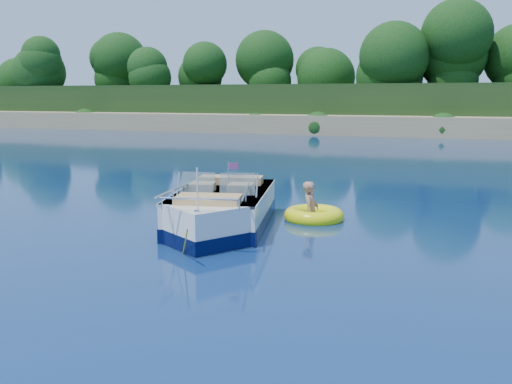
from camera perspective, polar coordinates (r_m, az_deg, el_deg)
ground at (r=10.20m, az=-2.17°, el=-7.84°), size 160.00×160.00×0.00m
shoreline at (r=72.87m, az=17.70°, el=7.55°), size 170.00×59.00×6.00m
treeline at (r=50.18m, az=16.61°, el=12.08°), size 150.00×7.12×8.19m
motorboat at (r=13.21m, az=-3.58°, el=-2.11°), size 2.88×5.72×1.94m
tow_tube at (r=14.29m, az=5.81°, el=-2.36°), size 1.92×1.92×0.40m
boy at (r=14.25m, az=5.51°, el=-2.81°), size 0.42×0.86×1.65m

